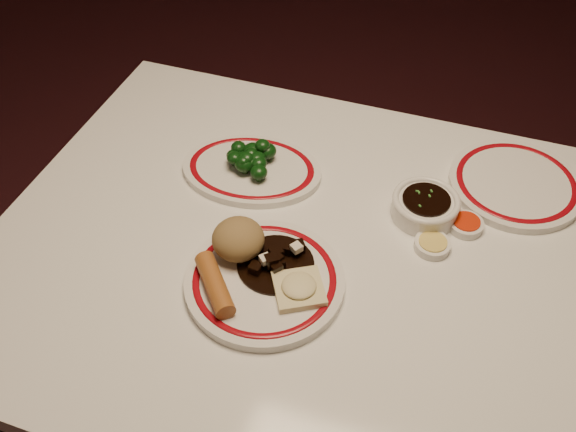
# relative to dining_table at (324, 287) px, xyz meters

# --- Properties ---
(dining_table) EXTENTS (1.20, 0.90, 0.75)m
(dining_table) POSITION_rel_dining_table_xyz_m (0.00, 0.00, 0.00)
(dining_table) COLOR white
(dining_table) RESTS_ON ground
(main_plate) EXTENTS (0.30, 0.30, 0.02)m
(main_plate) POSITION_rel_dining_table_xyz_m (-0.08, -0.10, 0.10)
(main_plate) COLOR white
(main_plate) RESTS_ON dining_table
(rice_mound) EXTENTS (0.09, 0.09, 0.06)m
(rice_mound) POSITION_rel_dining_table_xyz_m (-0.14, -0.06, 0.14)
(rice_mound) COLOR olive
(rice_mound) RESTS_ON main_plate
(spring_roll) EXTENTS (0.10, 0.11, 0.03)m
(spring_roll) POSITION_rel_dining_table_xyz_m (-0.15, -0.15, 0.13)
(spring_roll) COLOR #A86229
(spring_roll) RESTS_ON main_plate
(fried_wonton) EXTENTS (0.11, 0.11, 0.02)m
(fried_wonton) POSITION_rel_dining_table_xyz_m (-0.02, -0.11, 0.12)
(fried_wonton) COLOR beige
(fried_wonton) RESTS_ON main_plate
(stirfry_heap) EXTENTS (0.13, 0.13, 0.03)m
(stirfry_heap) POSITION_rel_dining_table_xyz_m (-0.07, -0.06, 0.12)
(stirfry_heap) COLOR black
(stirfry_heap) RESTS_ON main_plate
(broccoli_plate) EXTENTS (0.30, 0.27, 0.02)m
(broccoli_plate) POSITION_rel_dining_table_xyz_m (-0.20, 0.16, 0.10)
(broccoli_plate) COLOR white
(broccoli_plate) RESTS_ON dining_table
(broccoli_pile) EXTENTS (0.09, 0.10, 0.05)m
(broccoli_pile) POSITION_rel_dining_table_xyz_m (-0.20, 0.16, 0.13)
(broccoli_pile) COLOR #23471C
(broccoli_pile) RESTS_ON broccoli_plate
(soy_bowl) EXTENTS (0.12, 0.12, 0.04)m
(soy_bowl) POSITION_rel_dining_table_xyz_m (0.14, 0.15, 0.11)
(soy_bowl) COLOR white
(soy_bowl) RESTS_ON dining_table
(sweet_sour_dish) EXTENTS (0.06, 0.06, 0.02)m
(sweet_sour_dish) POSITION_rel_dining_table_xyz_m (0.22, 0.14, 0.10)
(sweet_sour_dish) COLOR white
(sweet_sour_dish) RESTS_ON dining_table
(mustard_dish) EXTENTS (0.06, 0.06, 0.02)m
(mustard_dish) POSITION_rel_dining_table_xyz_m (0.17, 0.08, 0.10)
(mustard_dish) COLOR white
(mustard_dish) RESTS_ON dining_table
(far_plate) EXTENTS (0.34, 0.34, 0.02)m
(far_plate) POSITION_rel_dining_table_xyz_m (0.30, 0.29, 0.10)
(far_plate) COLOR white
(far_plate) RESTS_ON dining_table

